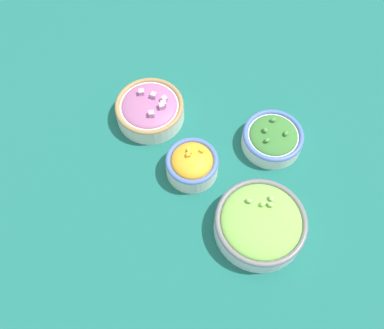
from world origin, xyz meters
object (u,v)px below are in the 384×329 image
bowl_broccoli (273,138)px  bowl_lettuce (260,223)px  bowl_squash (192,165)px  bowl_red_onion (150,109)px

bowl_broccoli → bowl_lettuce: 0.22m
bowl_lettuce → bowl_squash: bearing=-31.5°
bowl_red_onion → bowl_squash: 0.19m
bowl_red_onion → bowl_lettuce: size_ratio=0.86×
bowl_red_onion → bowl_broccoli: bearing=177.2°
bowl_red_onion → bowl_lettuce: bearing=142.3°
bowl_squash → bowl_lettuce: (-0.17, 0.10, 0.00)m
bowl_squash → bowl_broccoli: size_ratio=0.84×
bowl_squash → bowl_broccoli: bearing=-145.5°
bowl_red_onion → bowl_broccoli: 0.30m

